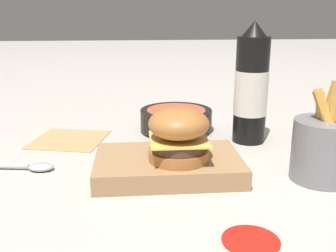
{
  "coord_description": "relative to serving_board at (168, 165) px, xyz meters",
  "views": [
    {
      "loc": [
        0.07,
        0.59,
        0.25
      ],
      "look_at": [
        0.01,
        0.01,
        0.08
      ],
      "focal_mm": 42.0,
      "sensor_mm": 36.0,
      "label": 1
    }
  ],
  "objects": [
    {
      "name": "ground_plane",
      "position": [
        -0.01,
        -0.01,
        -0.02
      ],
      "size": [
        6.0,
        6.0,
        0.0
      ],
      "primitive_type": "plane",
      "color": "#B7B2A8"
    },
    {
      "name": "serving_board",
      "position": [
        0.0,
        0.0,
        0.0
      ],
      "size": [
        0.23,
        0.15,
        0.03
      ],
      "color": "#A37A51",
      "rests_on": "ground_plane"
    },
    {
      "name": "burger",
      "position": [
        -0.02,
        0.02,
        0.06
      ],
      "size": [
        0.09,
        0.09,
        0.08
      ],
      "color": "#AD6B33",
      "rests_on": "serving_board"
    },
    {
      "name": "ketchup_bottle",
      "position": [
        -0.17,
        -0.15,
        0.09
      ],
      "size": [
        0.06,
        0.06,
        0.23
      ],
      "color": "black",
      "rests_on": "ground_plane"
    },
    {
      "name": "fries_basket",
      "position": [
        -0.23,
        0.04,
        0.04
      ],
      "size": [
        0.09,
        0.09,
        0.15
      ],
      "color": "slate",
      "rests_on": "ground_plane"
    },
    {
      "name": "side_bowl",
      "position": [
        -0.04,
        -0.23,
        0.01
      ],
      "size": [
        0.15,
        0.15,
        0.05
      ],
      "color": "black",
      "rests_on": "ground_plane"
    },
    {
      "name": "spoon",
      "position": [
        0.23,
        -0.04,
        -0.01
      ],
      "size": [
        0.17,
        0.04,
        0.01
      ],
      "rotation": [
        0.0,
        0.0,
        3.0
      ],
      "color": "#B2B2B7",
      "rests_on": "ground_plane"
    },
    {
      "name": "ketchup_puddle",
      "position": [
        -0.08,
        0.2,
        -0.01
      ],
      "size": [
        0.07,
        0.07,
        0.0
      ],
      "color": "#B21E14",
      "rests_on": "ground_plane"
    },
    {
      "name": "parchment_square",
      "position": [
        0.19,
        -0.19,
        -0.01
      ],
      "size": [
        0.16,
        0.16,
        0.0
      ],
      "color": "tan",
      "rests_on": "ground_plane"
    }
  ]
}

